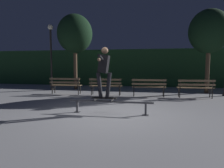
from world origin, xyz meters
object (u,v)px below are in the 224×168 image
Objects in this scene: park_bench_leftmost at (66,84)px; tree_far_right at (209,32)px; skateboarder at (104,68)px; park_bench_right_center at (149,85)px; grind_rail at (110,104)px; skateboard at (104,98)px; park_bench_left_center at (105,85)px; tree_far_left at (75,34)px; lamp_post_left at (51,49)px; park_bench_rightmost at (196,86)px.

tree_far_right reaches higher than park_bench_leftmost.
tree_far_right is at bearing 51.40° from skateboarder.
park_bench_right_center is 4.53m from tree_far_right.
park_bench_right_center is (1.14, 3.64, 0.22)m from grind_rail.
skateboard is 0.48× the size of park_bench_right_center.
tree_far_right is at bearing 20.12° from park_bench_left_center.
park_bench_leftmost is 0.36× the size of tree_far_right.
park_bench_left_center is (2.11, 0.00, 0.00)m from park_bench_leftmost.
tree_far_left is 1.18× the size of lamp_post_left.
park_bench_rightmost is at bearing 46.48° from skateboard.
park_bench_leftmost is 1.00× the size of park_bench_left_center.
park_bench_left_center is 2.11m from park_bench_right_center.
skateboarder is at bearing -51.60° from park_bench_leftmost.
skateboard is at bearing -51.63° from park_bench_leftmost.
park_bench_left_center is 1.00× the size of park_bench_right_center.
skateboarder is 5.09m from park_bench_rightmost.
park_bench_rightmost is at bearing 0.00° from park_bench_leftmost.
park_bench_right_center is 0.41× the size of lamp_post_left.
skateboarder is (-0.20, 0.00, 1.10)m from grind_rail.
skateboarder is at bearing -128.60° from tree_far_right.
skateboard is at bearing -128.61° from tree_far_right.
park_bench_left_center reaches higher than skateboard.
tree_far_left is at bearing 137.04° from park_bench_left_center.
lamp_post_left reaches higher than skateboarder.
park_bench_rightmost is 8.24m from lamp_post_left.
skateboard is 0.48× the size of park_bench_leftmost.
tree_far_left reaches higher than tree_far_right.
skateboard is 0.50× the size of skateboarder.
tree_far_left reaches higher than park_bench_left_center.
grind_rail is 0.57× the size of tree_far_left.
lamp_post_left is at bearing 130.83° from skateboarder.
park_bench_left_center is (-0.77, 3.64, -0.88)m from skateboarder.
park_bench_left_center is at bearing -42.96° from tree_far_left.
skateboard is at bearing -180.00° from grind_rail.
tree_far_right is (4.22, 5.54, 2.95)m from grind_rail.
lamp_post_left is (-5.76, 1.48, 1.94)m from park_bench_right_center.
grind_rail is 4.89m from park_bench_rightmost.
park_bench_right_center and park_bench_rightmost have the same top height.
park_bench_left_center is at bearing 0.00° from park_bench_leftmost.
park_bench_leftmost is 8.03m from tree_far_right.
tree_far_left is at bearing 98.19° from park_bench_leftmost.
tree_far_left reaches higher than lamp_post_left.
park_bench_right_center is at bearing -14.37° from lamp_post_left.
park_bench_leftmost is 2.88m from lamp_post_left.
park_bench_leftmost is 6.33m from park_bench_rightmost.
lamp_post_left reaches higher than park_bench_right_center.
park_bench_right_center is at bearing -148.31° from tree_far_right.
tree_far_right is at bearing -2.75° from tree_far_left.
park_bench_rightmost is at bearing -117.02° from tree_far_right.
park_bench_leftmost is (-2.88, 3.64, 0.06)m from skateboard.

